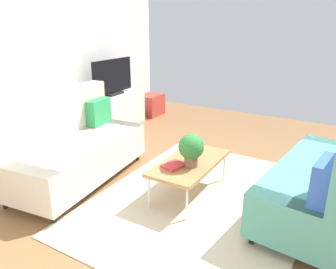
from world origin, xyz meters
TOP-DOWN VIEW (x-y plane):
  - ground_plane at (0.00, 0.00)m, footprint 7.68×7.68m
  - wall_far at (0.00, 2.80)m, footprint 6.40×0.12m
  - area_rug at (0.02, -0.10)m, footprint 2.90×2.20m
  - couch_beige at (-0.33, 1.52)m, footprint 1.99×1.06m
  - couch_green at (0.34, -1.32)m, footprint 1.98×1.05m
  - coffee_table at (0.07, 0.10)m, footprint 1.10×0.56m
  - tv_console at (1.56, 2.46)m, footprint 1.40×0.44m
  - tv at (1.56, 2.44)m, footprint 1.00×0.20m
  - storage_trunk at (2.66, 2.36)m, footprint 0.52×0.40m
  - potted_plant at (-0.05, 0.03)m, footprint 0.28×0.28m
  - table_book_0 at (-0.16, 0.18)m, footprint 0.28×0.24m
  - vase_0 at (0.98, 2.51)m, footprint 0.11×0.11m
  - bottle_0 at (1.15, 2.42)m, footprint 0.05×0.05m
  - bottle_1 at (1.25, 2.42)m, footprint 0.05×0.05m

SIDE VIEW (x-z plane):
  - ground_plane at x=0.00m, z-range 0.00..0.00m
  - area_rug at x=0.02m, z-range 0.00..0.01m
  - storage_trunk at x=2.66m, z-range 0.00..0.44m
  - tv_console at x=1.56m, z-range 0.00..0.64m
  - coffee_table at x=0.07m, z-range 0.18..0.60m
  - table_book_0 at x=-0.16m, z-range 0.42..0.45m
  - couch_beige at x=-0.33m, z-range -0.11..0.99m
  - couch_green at x=0.34m, z-range -0.11..0.99m
  - potted_plant at x=-0.05m, z-range 0.45..0.82m
  - vase_0 at x=0.98m, z-range 0.64..0.79m
  - bottle_1 at x=1.25m, z-range 0.64..0.81m
  - bottle_0 at x=1.15m, z-range 0.64..0.84m
  - tv at x=1.56m, z-range 0.63..1.27m
  - wall_far at x=0.00m, z-range 0.00..2.90m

